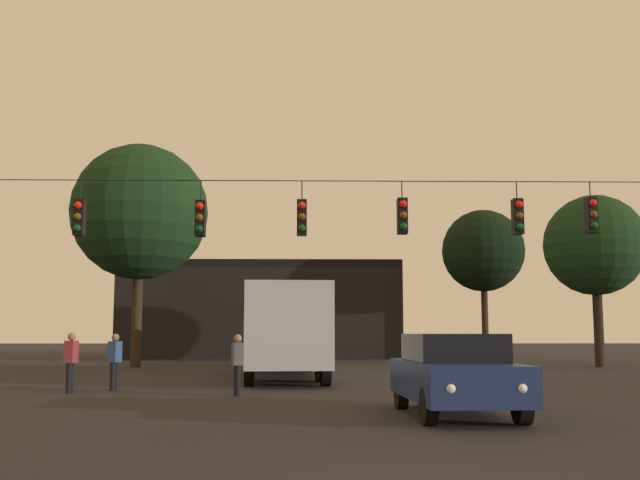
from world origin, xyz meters
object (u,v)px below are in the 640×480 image
(tree_right_far, at_px, (140,212))
(car_near_right, at_px, (455,373))
(pedestrian_crossing_center, at_px, (115,359))
(tree_behind_building, at_px, (595,246))
(pedestrian_crossing_left, at_px, (71,359))
(pedestrian_crossing_right, at_px, (237,361))
(tree_left_silhouette, at_px, (483,251))
(car_far_left, at_px, (280,349))
(city_bus, at_px, (283,324))

(tree_right_far, bearing_deg, car_near_right, -62.58)
(pedestrian_crossing_center, relative_size, tree_behind_building, 0.19)
(car_near_right, distance_m, pedestrian_crossing_left, 10.48)
(pedestrian_crossing_center, bearing_deg, pedestrian_crossing_right, -28.15)
(car_near_right, distance_m, tree_left_silhouette, 29.93)
(tree_right_far, bearing_deg, pedestrian_crossing_left, -83.62)
(pedestrian_crossing_center, bearing_deg, car_near_right, -38.98)
(pedestrian_crossing_left, height_order, pedestrian_crossing_center, pedestrian_crossing_left)
(car_near_right, xyz_separation_m, pedestrian_crossing_center, (-7.98, 6.46, 0.05))
(pedestrian_crossing_center, xyz_separation_m, pedestrian_crossing_right, (3.50, -1.87, -0.01))
(pedestrian_crossing_left, relative_size, pedestrian_crossing_right, 1.03)
(pedestrian_crossing_right, height_order, tree_behind_building, tree_behind_building)
(pedestrian_crossing_center, bearing_deg, tree_left_silhouette, 55.06)
(car_far_left, height_order, pedestrian_crossing_center, same)
(city_bus, relative_size, car_near_right, 2.54)
(pedestrian_crossing_right, bearing_deg, car_far_left, 88.37)
(pedestrian_crossing_left, relative_size, tree_right_far, 0.15)
(city_bus, distance_m, tree_behind_building, 16.95)
(car_near_right, bearing_deg, car_far_left, 100.79)
(car_near_right, relative_size, tree_behind_building, 0.55)
(pedestrian_crossing_right, xyz_separation_m, tree_right_far, (-6.05, 15.72, 6.28))
(car_far_left, bearing_deg, pedestrian_crossing_right, -91.63)
(tree_right_far, bearing_deg, tree_left_silhouette, 24.50)
(car_far_left, relative_size, tree_behind_building, 0.54)
(pedestrian_crossing_right, relative_size, tree_behind_building, 0.19)
(car_near_right, distance_m, tree_right_far, 23.73)
(car_far_left, height_order, tree_left_silhouette, tree_left_silhouette)
(car_far_left, height_order, tree_behind_building, tree_behind_building)
(tree_left_silhouette, bearing_deg, car_far_left, -146.99)
(car_far_left, height_order, pedestrian_crossing_left, pedestrian_crossing_left)
(pedestrian_crossing_center, bearing_deg, tree_right_far, 100.45)
(pedestrian_crossing_left, relative_size, tree_left_silhouette, 0.18)
(car_far_left, bearing_deg, pedestrian_crossing_left, -107.44)
(tree_right_far, bearing_deg, city_bus, -49.91)
(pedestrian_crossing_right, bearing_deg, car_near_right, -45.65)
(pedestrian_crossing_center, distance_m, pedestrian_crossing_right, 3.96)
(car_near_right, bearing_deg, tree_left_silhouette, 75.42)
(tree_behind_building, bearing_deg, pedestrian_crossing_center, -143.41)
(car_far_left, bearing_deg, city_bus, -87.25)
(pedestrian_crossing_center, distance_m, tree_left_silhouette, 27.40)
(pedestrian_crossing_center, height_order, tree_left_silhouette, tree_left_silhouette)
(city_bus, relative_size, tree_left_silhouette, 1.29)
(car_far_left, bearing_deg, car_near_right, -79.21)
(tree_left_silhouette, bearing_deg, city_bus, -123.77)
(car_far_left, xyz_separation_m, tree_behind_building, (14.73, -0.72, 4.81))
(pedestrian_crossing_left, height_order, tree_behind_building, tree_behind_building)
(tree_left_silhouette, bearing_deg, tree_behind_building, -67.86)
(city_bus, height_order, tree_left_silhouette, tree_left_silhouette)
(car_near_right, bearing_deg, pedestrian_crossing_left, 147.95)
(car_near_right, xyz_separation_m, car_far_left, (-4.01, 21.06, 0.00))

